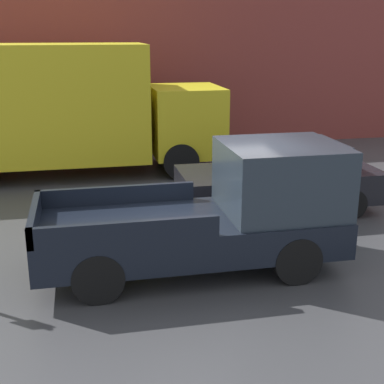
{
  "coord_description": "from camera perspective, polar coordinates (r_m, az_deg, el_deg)",
  "views": [
    {
      "loc": [
        -2.27,
        -8.65,
        3.88
      ],
      "look_at": [
        -0.34,
        0.49,
        1.05
      ],
      "focal_mm": 50.0,
      "sensor_mm": 36.0,
      "label": 1
    }
  ],
  "objects": [
    {
      "name": "delivery_truck",
      "position": [
        15.07,
        -15.32,
        8.69
      ],
      "size": [
        8.83,
        2.49,
        3.54
      ],
      "color": "gold",
      "rests_on": "ground"
    },
    {
      "name": "ground_plane",
      "position": [
        9.75,
        2.59,
        -6.6
      ],
      "size": [
        60.0,
        60.0,
        0.0
      ],
      "primitive_type": "plane",
      "color": "#3D3D3F"
    },
    {
      "name": "car",
      "position": [
        11.97,
        9.4,
        1.6
      ],
      "size": [
        4.37,
        1.87,
        1.54
      ],
      "color": "black",
      "rests_on": "ground"
    },
    {
      "name": "building_wall",
      "position": [
        18.27,
        -4.86,
        13.13
      ],
      "size": [
        28.0,
        0.15,
        5.41
      ],
      "color": "brown",
      "rests_on": "ground"
    },
    {
      "name": "pickup_truck",
      "position": [
        8.94,
        3.24,
        -2.17
      ],
      "size": [
        5.02,
        1.98,
        2.09
      ],
      "color": "black",
      "rests_on": "ground"
    }
  ]
}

